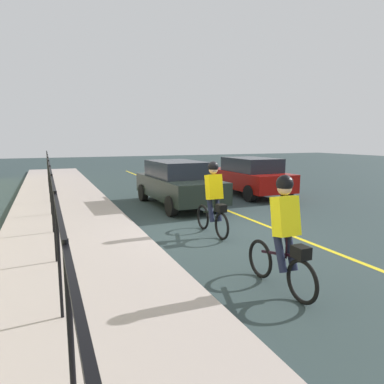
{
  "coord_description": "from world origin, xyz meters",
  "views": [
    {
      "loc": [
        -7.74,
        3.88,
        2.36
      ],
      "look_at": [
        0.46,
        0.44,
        1.0
      ],
      "focal_mm": 32.6,
      "sensor_mm": 36.0,
      "label": 1
    }
  ],
  "objects_px": {
    "cyclist_follow": "(284,235)",
    "patrol_sedan": "(249,176)",
    "parked_sedan_rear": "(178,183)",
    "cyclist_lead": "(213,199)"
  },
  "relations": [
    {
      "from": "cyclist_follow",
      "to": "patrol_sedan",
      "type": "height_order",
      "value": "cyclist_follow"
    },
    {
      "from": "cyclist_lead",
      "to": "cyclist_follow",
      "type": "distance_m",
      "value": 3.34
    },
    {
      "from": "cyclist_lead",
      "to": "parked_sedan_rear",
      "type": "distance_m",
      "value": 4.0
    },
    {
      "from": "cyclist_follow",
      "to": "patrol_sedan",
      "type": "relative_size",
      "value": 0.41
    },
    {
      "from": "patrol_sedan",
      "to": "parked_sedan_rear",
      "type": "distance_m",
      "value": 3.76
    },
    {
      "from": "patrol_sedan",
      "to": "cyclist_lead",
      "type": "bearing_deg",
      "value": 140.69
    },
    {
      "from": "parked_sedan_rear",
      "to": "cyclist_follow",
      "type": "bearing_deg",
      "value": -9.48
    },
    {
      "from": "cyclist_follow",
      "to": "parked_sedan_rear",
      "type": "distance_m",
      "value": 7.34
    },
    {
      "from": "cyclist_lead",
      "to": "patrol_sedan",
      "type": "bearing_deg",
      "value": -40.2
    },
    {
      "from": "patrol_sedan",
      "to": "parked_sedan_rear",
      "type": "relative_size",
      "value": 0.99
    }
  ]
}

